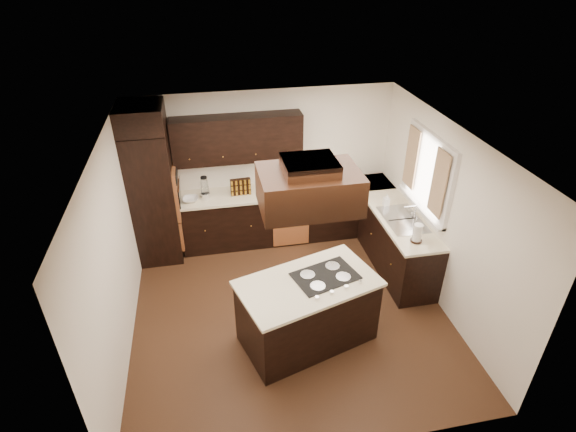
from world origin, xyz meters
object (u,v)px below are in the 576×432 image
object	(u,v)px
oven_column	(154,197)
island	(307,312)
spice_rack	(241,187)
range_hood	(309,189)

from	to	relation	value
oven_column	island	distance (m)	3.02
oven_column	island	world-z (taller)	oven_column
spice_rack	range_hood	bearing A→B (deg)	-80.52
oven_column	spice_rack	bearing A→B (deg)	3.58
oven_column	range_hood	size ratio (longest dim) A/B	2.02
oven_column	spice_rack	size ratio (longest dim) A/B	6.60
range_hood	oven_column	bearing A→B (deg)	129.74
range_hood	spice_rack	size ratio (longest dim) A/B	3.27
island	range_hood	bearing A→B (deg)	111.25
oven_column	range_hood	xyz separation A→B (m)	(1.88, -2.25, 1.10)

